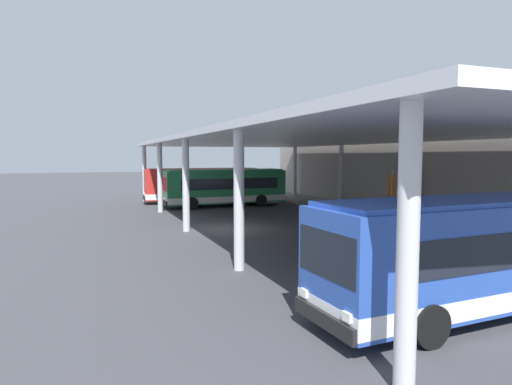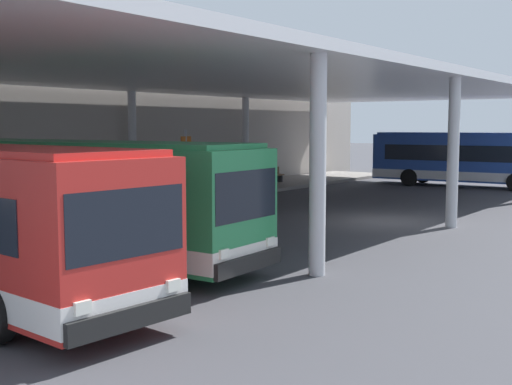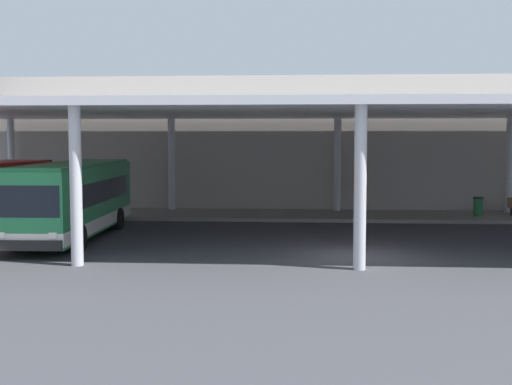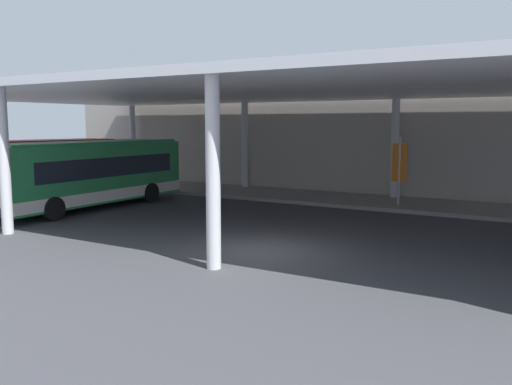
% 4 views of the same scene
% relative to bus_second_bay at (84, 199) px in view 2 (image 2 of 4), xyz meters
% --- Properties ---
extents(ground_plane, '(200.00, 200.00, 0.00)m').
position_rel_bus_second_bay_xyz_m(ground_plane, '(11.40, -3.32, -1.66)').
color(ground_plane, '#3D3D42').
extents(platform_kerb, '(42.00, 4.50, 0.18)m').
position_rel_bus_second_bay_xyz_m(platform_kerb, '(11.40, 8.43, -1.57)').
color(platform_kerb, gray).
rests_on(platform_kerb, ground).
extents(station_building_facade, '(48.00, 1.60, 7.69)m').
position_rel_bus_second_bay_xyz_m(station_building_facade, '(11.40, 11.68, 2.19)').
color(station_building_facade, '#ADA399').
rests_on(station_building_facade, ground).
extents(canopy_shelter, '(40.00, 17.00, 5.55)m').
position_rel_bus_second_bay_xyz_m(canopy_shelter, '(11.40, 2.18, 3.63)').
color(canopy_shelter, silver).
rests_on(canopy_shelter, ground).
extents(bus_second_bay, '(2.99, 10.62, 3.17)m').
position_rel_bus_second_bay_xyz_m(bus_second_bay, '(0.00, 0.00, 0.00)').
color(bus_second_bay, '#28844C').
rests_on(bus_second_bay, ground).
extents(bus_middle_bay, '(3.05, 10.63, 3.17)m').
position_rel_bus_second_bay_xyz_m(bus_middle_bay, '(27.27, -0.90, 0.00)').
color(bus_middle_bay, '#284CA8').
rests_on(bus_middle_bay, ground).
extents(bench_waiting, '(1.80, 0.45, 0.92)m').
position_rel_bus_second_bay_xyz_m(bench_waiting, '(21.06, 8.49, -0.99)').
color(bench_waiting, brown).
rests_on(bench_waiting, platform_kerb).
extents(trash_bin, '(0.52, 0.52, 0.98)m').
position_rel_bus_second_bay_xyz_m(trash_bin, '(18.54, 8.07, -0.98)').
color(trash_bin, '#236638').
rests_on(trash_bin, platform_kerb).
extents(banner_sign, '(0.70, 0.12, 3.20)m').
position_rel_bus_second_bay_xyz_m(banner_sign, '(12.45, 7.61, 0.32)').
color(banner_sign, '#B2B2B7').
rests_on(banner_sign, platform_kerb).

